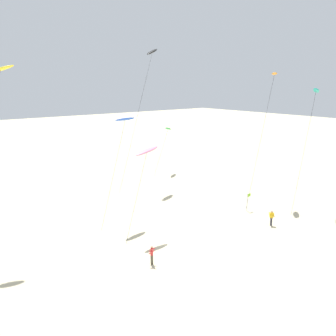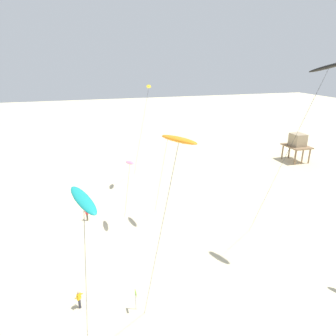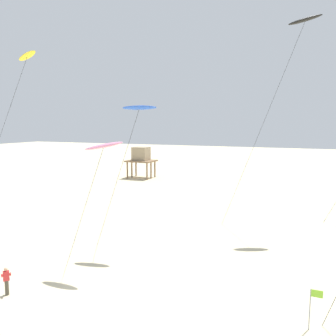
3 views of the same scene
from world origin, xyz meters
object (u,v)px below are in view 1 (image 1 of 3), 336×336
at_px(kite_green, 168,129).
at_px(kite_orange, 274,75).
at_px(kite_yellow, 0,72).
at_px(kite_flyer_middle, 271,218).
at_px(kite_pink, 147,151).
at_px(kite_blue, 125,120).
at_px(marker_flag, 248,199).
at_px(kite_flyer_nearest, 152,255).
at_px(kite_black, 152,53).
at_px(kite_teal, 316,92).

distance_m(kite_green, kite_orange, 20.85).
relative_size(kite_yellow, kite_flyer_middle, 9.81).
bearing_deg(kite_yellow, kite_pink, -23.72).
bearing_deg(kite_blue, marker_flag, -26.79).
xyz_separation_m(kite_yellow, kite_orange, (29.83, -5.35, 0.02)).
bearing_deg(kite_flyer_middle, kite_blue, 135.54).
relative_size(kite_yellow, kite_orange, 1.02).
height_order(kite_blue, kite_flyer_nearest, kite_blue).
height_order(kite_black, kite_flyer_nearest, kite_black).
xyz_separation_m(kite_blue, kite_flyer_middle, (11.05, -10.85, -10.11)).
bearing_deg(kite_pink, kite_flyer_nearest, -122.30).
relative_size(kite_black, marker_flag, 9.35).
bearing_deg(kite_pink, kite_blue, 85.36).
height_order(kite_green, kite_blue, kite_blue).
distance_m(kite_yellow, kite_flyer_nearest, 19.51).
height_order(kite_black, kite_teal, kite_black).
distance_m(kite_flyer_middle, marker_flag, 4.77).
bearing_deg(kite_pink, marker_flag, -8.94).
relative_size(kite_blue, kite_yellow, 0.69).
bearing_deg(kite_pink, kite_orange, -1.42).
bearing_deg(kite_orange, kite_blue, 165.29).
xyz_separation_m(kite_orange, kite_teal, (1.50, -4.75, -1.90)).
distance_m(kite_pink, kite_flyer_nearest, 9.78).
bearing_deg(kite_green, kite_black, -146.96).
height_order(kite_teal, kite_flyer_middle, kite_teal).
bearing_deg(kite_blue, kite_black, 43.12).
distance_m(kite_green, kite_black, 13.55).
relative_size(kite_black, kite_flyer_nearest, 11.75).
distance_m(kite_green, kite_blue, 22.53).
xyz_separation_m(kite_teal, kite_flyer_middle, (-8.79, -1.28, -12.85)).
bearing_deg(kite_pink, kite_flyer_middle, -29.66).
relative_size(kite_black, kite_flyer_middle, 11.75).
relative_size(kite_yellow, kite_pink, 1.84).
height_order(kite_blue, kite_orange, kite_orange).
distance_m(kite_orange, kite_flyer_nearest, 26.95).
height_order(kite_black, kite_orange, kite_black).
relative_size(kite_green, kite_flyer_middle, 4.65).
bearing_deg(kite_pink, kite_yellow, 156.28).
bearing_deg(kite_flyer_middle, kite_orange, 39.59).
bearing_deg(kite_black, kite_flyer_middle, -90.03).
height_order(kite_black, kite_flyer_middle, kite_black).
relative_size(kite_yellow, kite_teal, 1.15).
bearing_deg(marker_flag, kite_pink, 171.06).
bearing_deg(kite_green, kite_flyer_nearest, -130.97).
bearing_deg(kite_green, kite_pink, -133.09).
height_order(kite_black, marker_flag, kite_black).
height_order(kite_flyer_middle, marker_flag, marker_flag).
xyz_separation_m(kite_orange, kite_pink, (-18.70, 0.46, -7.22)).
height_order(kite_yellow, kite_flyer_middle, kite_yellow).
distance_m(kite_yellow, kite_pink, 14.13).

